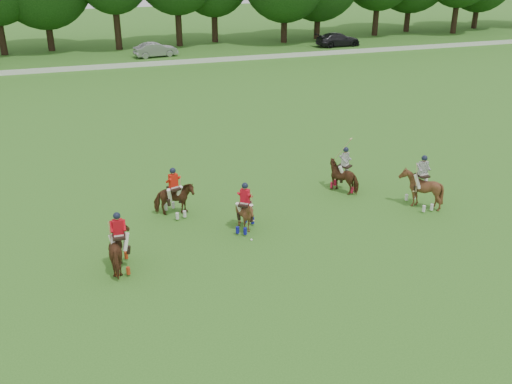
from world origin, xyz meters
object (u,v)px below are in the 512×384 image
object	(u,v)px
car_mid	(156,50)
polo_red_c	(245,214)
polo_stripe_b	(421,188)
polo_red_b	(174,199)
polo_ball	(251,240)
car_right	(338,40)
polo_red_a	(120,249)
polo_stripe_a	(344,175)

from	to	relation	value
car_mid	polo_red_c	xyz separation A→B (m)	(-2.41, -38.82, 0.02)
polo_stripe_b	polo_red_b	bearing A→B (deg)	166.50
polo_stripe_b	polo_ball	distance (m)	8.13
car_right	polo_stripe_b	size ratio (longest dim) A/B	2.08
car_mid	polo_red_b	size ratio (longest dim) A/B	1.98
polo_red_a	polo_ball	xyz separation A→B (m)	(5.08, 0.54, -0.77)
car_mid	polo_red_c	bearing A→B (deg)	167.37
polo_red_a	car_right	bearing A→B (deg)	55.42
polo_red_a	polo_ball	size ratio (longest dim) A/B	25.10
car_mid	polo_stripe_b	distance (m)	39.47
polo_stripe_b	polo_red_a	bearing A→B (deg)	-174.56
polo_red_c	polo_red_a	bearing A→B (deg)	-163.62
polo_red_a	polo_red_b	size ratio (longest dim) A/B	1.03
car_right	polo_red_b	xyz separation A→B (m)	(-25.15, -36.55, 0.04)
polo_red_b	polo_stripe_b	world-z (taller)	polo_stripe_b
polo_red_c	polo_stripe_b	xyz separation A→B (m)	(8.02, -0.25, 0.15)
polo_red_c	polo_ball	xyz separation A→B (m)	(-0.04, -0.96, -0.69)
polo_red_c	car_mid	bearing A→B (deg)	86.45
car_right	polo_red_b	bearing A→B (deg)	142.29
polo_red_a	polo_stripe_b	bearing A→B (deg)	5.44
polo_stripe_a	polo_stripe_b	xyz separation A→B (m)	(2.41, -2.66, 0.11)
car_right	polo_stripe_b	bearing A→B (deg)	156.25
car_mid	polo_ball	xyz separation A→B (m)	(-2.45, -39.78, -0.67)
polo_ball	polo_red_c	bearing A→B (deg)	87.77
polo_red_a	polo_ball	world-z (taller)	polo_red_a
polo_red_b	polo_red_c	world-z (taller)	polo_red_b
polo_red_b	polo_stripe_a	size ratio (longest dim) A/B	0.80
car_mid	polo_red_a	bearing A→B (deg)	160.34
polo_red_c	polo_stripe_b	world-z (taller)	polo_stripe_b
car_right	polo_red_c	world-z (taller)	polo_red_c
car_mid	polo_ball	world-z (taller)	car_mid
polo_red_a	polo_red_c	distance (m)	5.34
polo_stripe_a	polo_stripe_b	distance (m)	3.59
car_right	polo_stripe_a	world-z (taller)	polo_stripe_a
polo_red_b	polo_stripe_a	world-z (taller)	polo_stripe_a
polo_red_c	polo_stripe_a	bearing A→B (deg)	23.21
polo_red_a	polo_stripe_b	distance (m)	13.20
car_right	car_mid	bearing A→B (deg)	86.82
polo_stripe_a	polo_red_b	bearing A→B (deg)	-179.01
polo_ball	polo_stripe_a	bearing A→B (deg)	30.81
polo_stripe_a	car_right	bearing A→B (deg)	64.88
polo_red_b	polo_stripe_b	distance (m)	10.79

